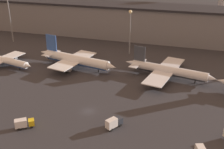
% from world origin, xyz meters
% --- Properties ---
extents(ground, '(600.00, 600.00, 0.00)m').
position_xyz_m(ground, '(0.00, 0.00, 0.00)').
color(ground, '#2D2D33').
extents(terminal_building, '(237.46, 24.15, 20.97)m').
position_xyz_m(terminal_building, '(0.00, 93.23, 10.54)').
color(terminal_building, slate).
rests_on(terminal_building, ground).
extents(airplane_0, '(36.89, 27.09, 10.87)m').
position_xyz_m(airplane_0, '(-55.67, 27.25, 2.93)').
color(airplane_0, white).
rests_on(airplane_0, ground).
extents(airplane_1, '(43.06, 28.47, 14.27)m').
position_xyz_m(airplane_1, '(-20.57, 35.75, 3.88)').
color(airplane_1, white).
rests_on(airplane_1, ground).
extents(airplane_2, '(41.07, 35.47, 12.45)m').
position_xyz_m(airplane_2, '(22.73, 36.73, 3.42)').
color(airplane_2, silver).
rests_on(airplane_2, ground).
extents(service_vehicle_1, '(4.76, 6.12, 3.52)m').
position_xyz_m(service_vehicle_1, '(11.35, -6.99, 1.94)').
color(service_vehicle_1, '#282D38').
rests_on(service_vehicle_1, ground).
extents(service_vehicle_2, '(6.09, 5.22, 3.17)m').
position_xyz_m(service_vehicle_2, '(-15.71, -15.42, 1.78)').
color(service_vehicle_2, gold).
rests_on(service_vehicle_2, ground).
extents(lamp_post_0, '(1.80, 1.80, 28.37)m').
position_xyz_m(lamp_post_0, '(-74.62, 62.75, 17.75)').
color(lamp_post_0, slate).
rests_on(lamp_post_0, ground).
extents(lamp_post_1, '(1.80, 1.80, 23.52)m').
position_xyz_m(lamp_post_1, '(-0.90, 62.75, 15.08)').
color(lamp_post_1, slate).
rests_on(lamp_post_1, ground).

